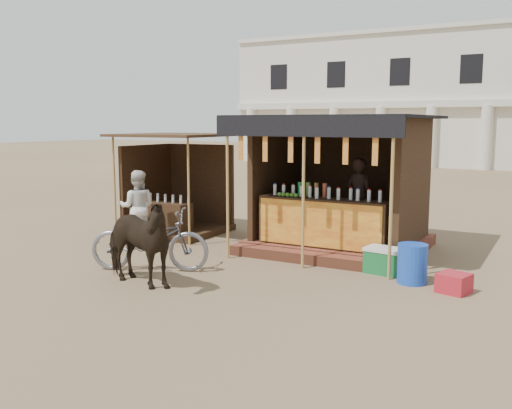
% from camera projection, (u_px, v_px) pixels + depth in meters
% --- Properties ---
extents(ground, '(120.00, 120.00, 0.00)m').
position_uv_depth(ground, '(210.00, 281.00, 9.57)').
color(ground, '#846B4C').
rests_on(ground, ground).
extents(main_stall, '(3.60, 3.61, 2.78)m').
position_uv_depth(main_stall, '(340.00, 201.00, 11.85)').
color(main_stall, brown).
rests_on(main_stall, ground).
extents(secondary_stall, '(2.40, 2.40, 2.38)m').
position_uv_depth(secondary_stall, '(174.00, 197.00, 13.76)').
color(secondary_stall, '#3A2515').
rests_on(secondary_stall, ground).
extents(cow, '(1.83, 1.06, 1.45)m').
position_uv_depth(cow, '(135.00, 242.00, 9.22)').
color(cow, black).
rests_on(cow, ground).
extents(motorbike, '(2.25, 1.56, 1.12)m').
position_uv_depth(motorbike, '(150.00, 240.00, 10.18)').
color(motorbike, gray).
rests_on(motorbike, ground).
extents(bystander, '(0.99, 0.93, 1.61)m').
position_uv_depth(bystander, '(137.00, 207.00, 12.46)').
color(bystander, silver).
rests_on(bystander, ground).
extents(blue_barrel, '(0.64, 0.64, 0.66)m').
position_uv_depth(blue_barrel, '(412.00, 264.00, 9.41)').
color(blue_barrel, blue).
rests_on(blue_barrel, ground).
extents(red_crate, '(0.55, 0.54, 0.30)m').
position_uv_depth(red_crate, '(454.00, 283.00, 8.91)').
color(red_crate, '#AE1D28').
rests_on(red_crate, ground).
extents(cooler, '(0.69, 0.52, 0.46)m').
position_uv_depth(cooler, '(384.00, 260.00, 10.05)').
color(cooler, '#186D33').
rests_on(cooler, ground).
extents(background_building, '(26.00, 7.45, 8.18)m').
position_uv_depth(background_building, '(445.00, 101.00, 35.91)').
color(background_building, silver).
rests_on(background_building, ground).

